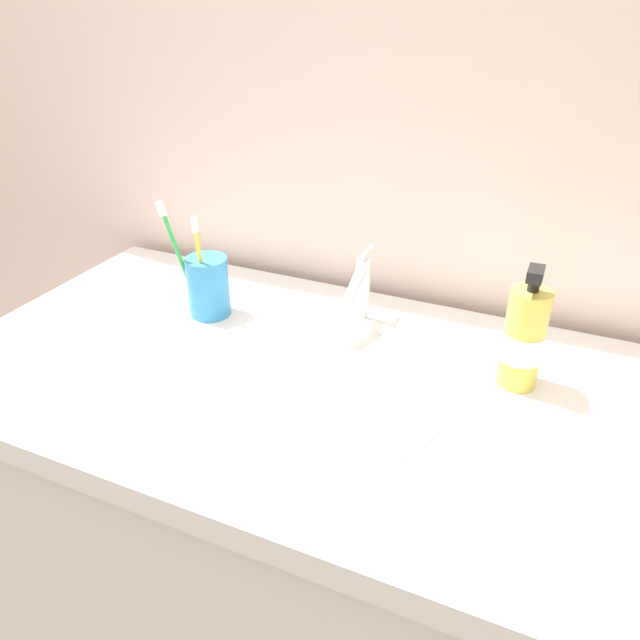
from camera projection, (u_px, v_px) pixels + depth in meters
name	position (u px, v px, depth m)	size (l,w,h in m)	color
tiled_wall_back	(404.00, 135.00, 1.01)	(2.38, 0.04, 2.40)	beige
vanity_counter	(324.00, 580.00, 1.11)	(1.18, 0.59, 0.92)	silver
sink_basin	(312.00, 405.00, 0.89)	(0.40, 0.40, 0.12)	white
faucet	(360.00, 289.00, 1.00)	(0.02, 0.14, 0.12)	silver
toothbrush_cup	(208.00, 287.00, 1.03)	(0.07, 0.07, 0.11)	#338CCC
toothbrush_yellow	(200.00, 261.00, 0.99)	(0.01, 0.03, 0.18)	yellow
toothbrush_green	(178.00, 252.00, 1.00)	(0.06, 0.03, 0.20)	green
soap_dispenser	(523.00, 339.00, 0.84)	(0.06, 0.06, 0.19)	#DBCC4C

